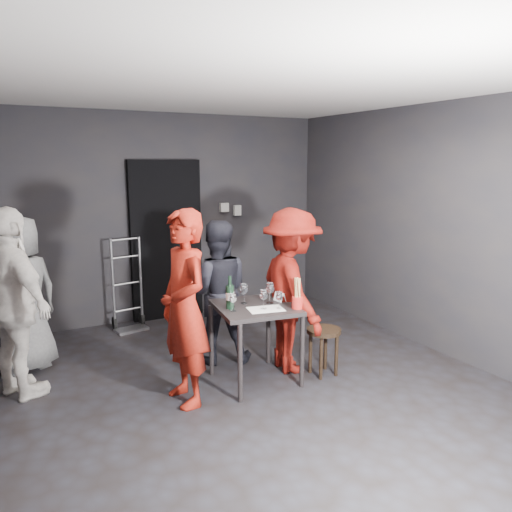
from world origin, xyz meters
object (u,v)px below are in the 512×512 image
stool (324,338)px  breadstick_cup (297,294)px  tasting_table (255,316)px  woman_black (217,292)px  hand_truck (129,312)px  bystander_cream (13,291)px  man_maroon (292,283)px  server_red (184,296)px  bystander_grey (21,291)px  wine_bottle (230,296)px

stool → breadstick_cup: bearing=-167.6°
tasting_table → woman_black: 0.65m
hand_truck → stool: 2.65m
hand_truck → bystander_cream: 2.05m
man_maroon → breadstick_cup: 0.39m
hand_truck → server_red: (-0.03, -2.17, 0.75)m
tasting_table → bystander_cream: bearing=160.7°
tasting_table → server_red: (-0.73, -0.08, 0.31)m
hand_truck → man_maroon: 2.40m
tasting_table → man_maroon: bearing=10.9°
hand_truck → breadstick_cup: 2.64m
bystander_grey → hand_truck: bearing=-174.5°
server_red → bystander_grey: bearing=-143.2°
tasting_table → stool: 0.74m
tasting_table → server_red: size_ratio=0.39×
server_red → stool: bearing=81.5°
stool → server_red: bearing=175.8°
stool → bystander_grey: (-2.59, 1.48, 0.46)m
woman_black → stool: bearing=154.0°
server_red → wine_bottle: server_red is taller
man_maroon → bystander_cream: 2.54m
bystander_grey → breadstick_cup: 2.71m
tasting_table → bystander_grey: size_ratio=0.45×
tasting_table → bystander_grey: (-1.93, 1.29, 0.18)m
server_red → woman_black: (0.61, 0.72, -0.21)m
server_red → bystander_grey: 1.83m
hand_truck → bystander_cream: size_ratio=0.60×
breadstick_cup → woman_black: bearing=114.8°
stool → tasting_table: bearing=164.4°
man_maroon → woman_black: bearing=53.7°
bystander_grey → man_maroon: bearing=125.8°
tasting_table → bystander_cream: bystander_cream is taller
tasting_table → man_maroon: man_maroon is taller
bystander_cream → breadstick_cup: size_ratio=6.27×
tasting_table → wine_bottle: wine_bottle is taller
man_maroon → bystander_cream: (-2.46, 0.62, 0.08)m
hand_truck → wine_bottle: hand_truck is taller
tasting_table → man_maroon: size_ratio=0.42×
bystander_cream → hand_truck: bearing=-71.0°
stool → man_maroon: 0.62m
tasting_table → bystander_cream: 2.15m
stool → man_maroon: size_ratio=0.26×
bystander_cream → man_maroon: bearing=-131.5°
bystander_cream → bystander_grey: (0.08, 0.59, -0.14)m
woman_black → wine_bottle: 0.64m
hand_truck → stool: (1.36, -2.27, 0.16)m
tasting_table → stool: tasting_table is taller
hand_truck → bystander_cream: bearing=-142.9°
wine_bottle → man_maroon: bearing=5.4°
woman_black → wine_bottle: (-0.13, -0.61, 0.12)m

